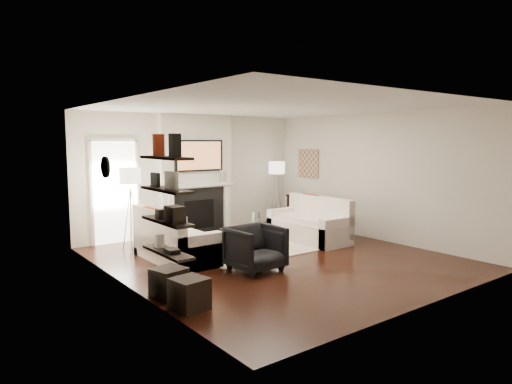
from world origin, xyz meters
TOP-DOWN VIEW (x-y plane):
  - room_envelope at (0.00, 0.00)m, footprint 6.00×6.00m
  - chimney_breast at (0.00, 2.88)m, footprint 1.80×0.25m
  - fireplace_surround at (0.00, 2.74)m, footprint 1.30×0.02m
  - firebox at (0.00, 2.73)m, footprint 0.75×0.02m
  - mantel_pilaster_l at (-0.72, 2.71)m, footprint 0.12×0.08m
  - mantel_pilaster_r at (0.72, 2.71)m, footprint 0.12×0.08m
  - mantel_shelf at (0.00, 2.69)m, footprint 1.70×0.18m
  - tv_body at (0.00, 2.71)m, footprint 1.20×0.06m
  - tv_screen at (0.00, 2.68)m, footprint 1.10×0.00m
  - candlestick_l_tall at (-0.55, 2.70)m, footprint 0.04×0.04m
  - candlestick_l_short at (-0.68, 2.70)m, footprint 0.04×0.04m
  - candlestick_r_tall at (0.55, 2.70)m, footprint 0.04×0.04m
  - candlestick_r_short at (0.68, 2.70)m, footprint 0.04×0.04m
  - hallway_panel at (-1.85, 2.98)m, footprint 0.90×0.02m
  - door_trim_l at (-2.33, 2.96)m, footprint 0.06×0.06m
  - door_trim_r at (-1.37, 2.96)m, footprint 0.06×0.06m
  - door_trim_top at (-1.85, 2.96)m, footprint 1.02×0.06m
  - rug at (0.14, 0.94)m, footprint 2.60×2.00m
  - loveseat_left_base at (-1.50, 0.98)m, footprint 0.85×1.80m
  - loveseat_left_back at (-1.83, 0.98)m, footprint 0.18×1.80m
  - loveseat_left_arm_n at (-1.50, 0.17)m, footprint 0.85×0.18m
  - loveseat_left_arm_s at (-1.50, 1.79)m, footprint 0.85×0.18m
  - loveseat_left_cushion at (-1.45, 0.98)m, footprint 0.63×1.44m
  - pillow_left_orange at (-1.83, 1.28)m, footprint 0.10×0.42m
  - pillow_left_charcoal at (-1.83, 0.68)m, footprint 0.10×0.40m
  - loveseat_right_base at (1.47, 0.70)m, footprint 0.85×1.80m
  - loveseat_right_back at (1.81, 0.70)m, footprint 0.18×1.80m
  - loveseat_right_arm_n at (1.47, -0.11)m, footprint 0.85×0.18m
  - loveseat_right_arm_s at (1.47, 1.51)m, footprint 0.85×0.18m
  - loveseat_right_cushion at (1.42, 0.70)m, footprint 0.63×1.44m
  - pillow_right_orange at (1.81, 1.00)m, footprint 0.10×0.42m
  - pillow_right_charcoal at (1.81, 0.40)m, footprint 0.10×0.40m
  - coffee_table at (0.08, 0.90)m, footprint 1.10×0.55m
  - coffee_leg_nw at (-0.42, 0.68)m, footprint 0.02×0.02m
  - coffee_leg_ne at (0.58, 0.68)m, footprint 0.02×0.02m
  - coffee_leg_sw at (-0.42, 1.12)m, footprint 0.02×0.02m
  - coffee_leg_se at (0.58, 1.12)m, footprint 0.02×0.02m
  - hurricane_glass at (0.23, 0.90)m, footprint 0.17×0.17m
  - hurricane_candle at (0.23, 0.90)m, footprint 0.09×0.09m
  - copper_bowl at (-0.17, 0.90)m, footprint 0.33×0.33m
  - armchair at (-0.76, -0.39)m, footprint 0.80×0.75m
  - lamp_left_post at (-1.85, 2.13)m, footprint 0.02×0.02m
  - lamp_left_shade at (-1.85, 2.13)m, footprint 0.40×0.40m
  - lamp_left_leg_a at (-1.74, 2.13)m, footprint 0.25×0.02m
  - lamp_left_leg_b at (-1.91, 2.22)m, footprint 0.14×0.22m
  - lamp_left_leg_c at (-1.91, 2.03)m, footprint 0.14×0.22m
  - lamp_right_post at (2.05, 2.46)m, footprint 0.02×0.02m
  - lamp_right_shade at (2.05, 2.46)m, footprint 0.40×0.40m
  - lamp_right_leg_a at (2.16, 2.46)m, footprint 0.25×0.02m
  - lamp_right_leg_b at (2.00, 2.56)m, footprint 0.14×0.22m
  - lamp_right_leg_c at (1.99, 2.36)m, footprint 0.14×0.22m
  - console_top at (2.57, 1.92)m, footprint 0.35×1.20m
  - console_leg_n at (2.57, 1.37)m, footprint 0.30×0.04m
  - console_leg_s at (2.57, 2.47)m, footprint 0.30×0.04m
  - wall_art at (2.73, 2.05)m, footprint 0.03×0.70m
  - shelf_bottom at (-2.62, -1.00)m, footprint 0.25×1.00m
  - shelf_lower at (-2.62, -1.00)m, footprint 0.25×1.00m
  - shelf_upper at (-2.62, -1.00)m, footprint 0.25×1.00m
  - shelf_top at (-2.62, -1.00)m, footprint 0.25×1.00m
  - decor_magfile_a at (-2.62, -1.26)m, footprint 0.12×0.10m
  - decor_magfile_b at (-2.62, -0.81)m, footprint 0.12×0.10m
  - decor_frame_a at (-2.62, -1.14)m, footprint 0.04×0.30m
  - decor_frame_b at (-2.62, -0.68)m, footprint 0.04×0.22m
  - decor_wine_rack at (-2.62, -1.22)m, footprint 0.18×0.25m
  - decor_box_small at (-2.62, -0.87)m, footprint 0.15×0.12m
  - decor_books at (-2.62, -1.12)m, footprint 0.14×0.20m
  - decor_box_tall at (-2.62, -0.76)m, footprint 0.10×0.10m
  - clock_rim at (-2.73, 0.90)m, footprint 0.04×0.34m
  - clock_face at (-2.71, 0.90)m, footprint 0.01×0.29m
  - ottoman_near at (-2.47, -0.71)m, footprint 0.48×0.48m
  - ottoman_far at (-2.47, -1.28)m, footprint 0.45×0.45m

SIDE VIEW (x-z plane):
  - rug at x=0.14m, z-range 0.00..0.01m
  - coffee_leg_nw at x=-0.42m, z-range 0.00..0.38m
  - coffee_leg_ne at x=0.58m, z-range 0.00..0.38m
  - coffee_leg_sw at x=-0.42m, z-range 0.00..0.38m
  - coffee_leg_se at x=0.58m, z-range 0.00..0.38m
  - ottoman_near at x=-2.47m, z-range 0.00..0.40m
  - ottoman_far at x=-2.47m, z-range 0.00..0.40m
  - loveseat_left_base at x=-1.50m, z-range 0.00..0.42m
  - loveseat_right_base at x=1.47m, z-range 0.00..0.42m
  - loveseat_left_arm_n at x=-1.50m, z-range 0.00..0.60m
  - loveseat_left_arm_s at x=-1.50m, z-range 0.00..0.60m
  - loveseat_right_arm_n at x=1.47m, z-range 0.00..0.60m
  - loveseat_right_arm_s at x=1.47m, z-range 0.00..0.60m
  - console_leg_n at x=2.57m, z-range 0.00..0.71m
  - console_leg_s at x=2.57m, z-range 0.00..0.71m
  - coffee_table at x=0.08m, z-range 0.38..0.42m
  - armchair at x=-0.76m, z-range 0.00..0.80m
  - copper_bowl at x=-0.17m, z-range 0.42..0.47m
  - firebox at x=0.00m, z-range 0.12..0.78m
  - loveseat_left_cushion at x=-1.45m, z-range 0.42..0.52m
  - loveseat_right_cushion at x=1.42m, z-range 0.42..0.52m
  - hurricane_candle at x=0.23m, z-range 0.43..0.56m
  - fireplace_surround at x=0.00m, z-range 0.00..1.04m
  - loveseat_left_back at x=-1.83m, z-range 0.13..0.93m
  - loveseat_right_back at x=1.81m, z-range 0.13..0.93m
  - mantel_pilaster_l at x=-0.72m, z-range 0.00..1.10m
  - mantel_pilaster_r at x=0.72m, z-range 0.00..1.10m
  - hurricane_glass at x=0.23m, z-range 0.41..0.71m
  - lamp_left_leg_a at x=-1.74m, z-range -0.02..1.22m
  - lamp_left_leg_b at x=-1.91m, z-range -0.02..1.22m
  - lamp_left_leg_c at x=-1.91m, z-range -0.02..1.22m
  - lamp_right_leg_a at x=2.16m, z-range -0.02..1.22m
  - lamp_right_leg_b at x=2.00m, z-range -0.02..1.22m
  - lamp_right_leg_c at x=1.99m, z-range -0.02..1.22m
  - lamp_left_post at x=-1.85m, z-range 0.00..1.20m
  - lamp_right_post at x=2.05m, z-range 0.00..1.20m
  - shelf_bottom at x=-2.62m, z-range 0.68..0.72m
  - pillow_left_charcoal at x=-1.83m, z-range 0.52..0.92m
  - pillow_right_charcoal at x=1.81m, z-range 0.52..0.92m
  - pillow_left_orange at x=-1.83m, z-range 0.52..0.94m
  - pillow_right_orange at x=1.81m, z-range 0.52..0.94m
  - console_top at x=2.57m, z-range 0.71..0.75m
  - decor_books at x=-2.62m, z-range 0.72..0.77m
  - decor_box_tall at x=-2.62m, z-range 0.72..0.90m
  - door_trim_l at x=-2.33m, z-range -0.03..2.13m
  - door_trim_r at x=-1.37m, z-range -0.03..2.13m
  - hallway_panel at x=-1.85m, z-range 0.00..2.10m
  - shelf_lower at x=-2.62m, z-range 1.08..1.12m
  - mantel_shelf at x=0.00m, z-range 1.09..1.16m
  - decor_box_small at x=-2.62m, z-range 1.12..1.24m
  - decor_wine_rack at x=-2.62m, z-range 1.12..1.32m
  - candlestick_l_short at x=-0.68m, z-range 1.15..1.40m
  - candlestick_r_short at x=0.68m, z-range 1.15..1.40m
  - candlestick_l_tall at x=-0.55m, z-range 1.16..1.45m
  - candlestick_r_tall at x=0.55m, z-range 1.16..1.45m
  - room_envelope at x=0.00m, z-range -1.65..4.35m
  - chimney_breast at x=0.00m, z-range 0.00..2.70m
  - lamp_left_shade at x=-1.85m, z-range 1.30..1.60m
  - lamp_right_shade at x=2.05m, z-range 1.30..1.60m
  - shelf_upper at x=-2.62m, z-range 1.48..1.52m
  - wall_art at x=2.73m, z-range 1.20..1.90m
  - decor_frame_b at x=-2.62m, z-range 1.52..1.70m
  - decor_frame_a at x=-2.62m, z-range 1.52..1.74m
  - clock_rim at x=-2.73m, z-range 1.53..1.87m
  - clock_face at x=-2.71m, z-range 1.55..1.84m
  - tv_screen at x=0.00m, z-range 1.47..2.09m
  - tv_body at x=0.00m, z-range 1.43..2.13m
  - shelf_top at x=-2.62m, z-range 1.88..1.92m
  - decor_magfile_a at x=-2.62m, z-range 1.92..2.20m
  - decor_magfile_b at x=-2.62m, z-range 1.92..2.20m
  - door_trim_top at x=-1.85m, z-range 2.10..2.16m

